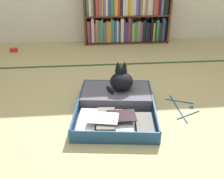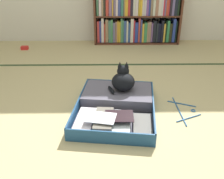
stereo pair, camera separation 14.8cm
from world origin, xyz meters
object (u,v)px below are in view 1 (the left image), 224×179
at_px(bookshelf, 127,16).
at_px(small_red_pouch, 14,50).
at_px(clothes_hanger, 182,108).
at_px(black_cat, 121,80).
at_px(open_suitcase, 115,104).

distance_m(bookshelf, small_red_pouch, 1.76).
bearing_deg(clothes_hanger, black_cat, 156.94).
relative_size(clothes_hanger, small_red_pouch, 4.75).
xyz_separation_m(open_suitcase, small_red_pouch, (-1.31, 1.71, -0.02)).
relative_size(bookshelf, small_red_pouch, 13.33).
xyz_separation_m(open_suitcase, clothes_hanger, (0.61, -0.06, -0.04)).
height_order(open_suitcase, small_red_pouch, open_suitcase).
height_order(black_cat, small_red_pouch, black_cat).
relative_size(bookshelf, open_suitcase, 1.40).
relative_size(black_cat, clothes_hanger, 0.55).
bearing_deg(clothes_hanger, small_red_pouch, 137.27).
relative_size(bookshelf, clothes_hanger, 2.80).
distance_m(open_suitcase, black_cat, 0.24).
bearing_deg(open_suitcase, bookshelf, 79.22).
xyz_separation_m(black_cat, small_red_pouch, (-1.38, 1.54, -0.18)).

